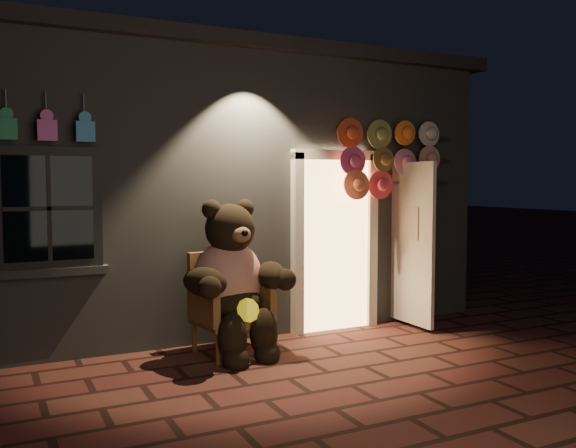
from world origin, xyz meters
TOP-DOWN VIEW (x-y plane):
  - ground at (0.00, 0.00)m, footprint 60.00×60.00m
  - shop_building at (0.00, 3.99)m, footprint 7.30×5.95m
  - wicker_armchair at (-0.19, 1.09)m, footprint 0.80×0.74m
  - teddy_bear at (-0.17, 0.95)m, footprint 1.22×1.00m
  - hat_rack at (2.03, 1.28)m, footprint 1.69×0.22m

SIDE VIEW (x-z plane):
  - ground at x=0.00m, z-range 0.00..0.00m
  - wicker_armchair at x=-0.19m, z-range 0.00..1.06m
  - teddy_bear at x=-0.17m, z-range -0.07..1.62m
  - shop_building at x=0.00m, z-range -0.02..3.49m
  - hat_rack at x=2.03m, z-range 0.83..3.40m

